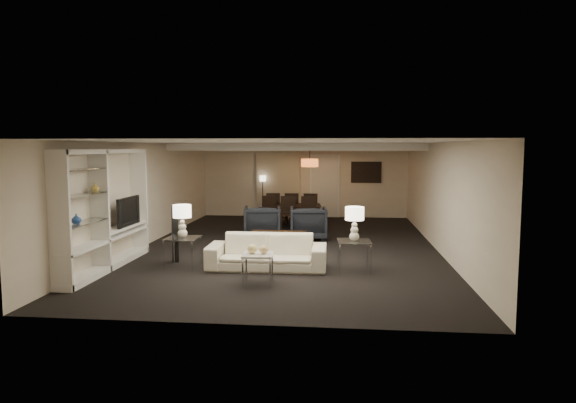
% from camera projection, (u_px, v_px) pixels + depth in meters
% --- Properties ---
extents(floor, '(11.00, 11.00, 0.00)m').
position_uv_depth(floor, '(288.00, 247.00, 12.36)').
color(floor, black).
rests_on(floor, ground).
extents(ceiling, '(7.00, 11.00, 0.02)m').
position_uv_depth(ceiling, '(288.00, 143.00, 12.10)').
color(ceiling, silver).
rests_on(ceiling, ground).
extents(wall_back, '(7.00, 0.02, 2.50)m').
position_uv_depth(wall_back, '(305.00, 181.00, 17.67)').
color(wall_back, beige).
rests_on(wall_back, ground).
extents(wall_front, '(7.00, 0.02, 2.50)m').
position_uv_depth(wall_front, '(245.00, 233.00, 6.79)').
color(wall_front, beige).
rests_on(wall_front, ground).
extents(wall_left, '(0.02, 11.00, 2.50)m').
position_uv_depth(wall_left, '(146.00, 194.00, 12.59)').
color(wall_left, beige).
rests_on(wall_left, ground).
extents(wall_right, '(0.02, 11.00, 2.50)m').
position_uv_depth(wall_right, '(438.00, 197.00, 11.87)').
color(wall_right, beige).
rests_on(wall_right, ground).
extents(ceiling_soffit, '(7.00, 4.00, 0.20)m').
position_uv_depth(ceiling_soffit, '(300.00, 147.00, 15.57)').
color(ceiling_soffit, silver).
rests_on(ceiling_soffit, ceiling).
extents(curtains, '(1.50, 0.12, 2.40)m').
position_uv_depth(curtains, '(278.00, 182.00, 17.69)').
color(curtains, beige).
rests_on(curtains, wall_back).
extents(door, '(0.90, 0.05, 2.10)m').
position_uv_depth(door, '(325.00, 187.00, 17.59)').
color(door, silver).
rests_on(door, wall_back).
extents(painting, '(0.95, 0.04, 0.65)m').
position_uv_depth(painting, '(366.00, 172.00, 17.38)').
color(painting, '#142D38').
rests_on(painting, wall_back).
extents(media_unit, '(0.38, 3.40, 2.35)m').
position_uv_depth(media_unit, '(106.00, 210.00, 10.01)').
color(media_unit, white).
rests_on(media_unit, wall_left).
extents(pendant_light, '(0.52, 0.52, 0.24)m').
position_uv_depth(pendant_light, '(310.00, 163.00, 15.59)').
color(pendant_light, '#D8591E').
rests_on(pendant_light, ceiling_soffit).
extents(sofa, '(2.33, 0.94, 0.68)m').
position_uv_depth(sofa, '(267.00, 252.00, 10.08)').
color(sofa, beige).
rests_on(sofa, floor).
extents(coffee_table, '(1.29, 0.77, 0.46)m').
position_uv_depth(coffee_table, '(277.00, 243.00, 11.67)').
color(coffee_table, black).
rests_on(coffee_table, floor).
extents(armchair_left, '(1.04, 1.07, 0.86)m').
position_uv_depth(armchair_left, '(262.00, 223.00, 13.39)').
color(armchair_left, black).
rests_on(armchair_left, floor).
extents(armchair_right, '(1.01, 1.04, 0.86)m').
position_uv_depth(armchair_right, '(308.00, 223.00, 13.27)').
color(armchair_right, black).
rests_on(armchair_right, floor).
extents(side_table_left, '(0.66, 0.66, 0.59)m').
position_uv_depth(side_table_left, '(183.00, 252.00, 10.26)').
color(side_table_left, white).
rests_on(side_table_left, floor).
extents(side_table_right, '(0.67, 0.67, 0.59)m').
position_uv_depth(side_table_right, '(354.00, 256.00, 9.91)').
color(side_table_right, white).
rests_on(side_table_right, floor).
extents(table_lamp_left, '(0.41, 0.41, 0.66)m').
position_uv_depth(table_lamp_left, '(182.00, 221.00, 10.19)').
color(table_lamp_left, beige).
rests_on(table_lamp_left, side_table_left).
extents(table_lamp_right, '(0.40, 0.40, 0.66)m').
position_uv_depth(table_lamp_right, '(354.00, 224.00, 9.84)').
color(table_lamp_right, white).
rests_on(table_lamp_right, side_table_right).
extents(marble_table, '(0.56, 0.56, 0.53)m').
position_uv_depth(marble_table, '(258.00, 269.00, 9.00)').
color(marble_table, white).
rests_on(marble_table, floor).
extents(gold_gourd_a, '(0.17, 0.17, 0.17)m').
position_uv_depth(gold_gourd_a, '(252.00, 249.00, 8.97)').
color(gold_gourd_a, '#F2D780').
rests_on(gold_gourd_a, marble_table).
extents(gold_gourd_b, '(0.15, 0.15, 0.15)m').
position_uv_depth(gold_gourd_b, '(264.00, 250.00, 8.95)').
color(gold_gourd_b, '#E8BC7B').
rests_on(gold_gourd_b, marble_table).
extents(television, '(1.05, 0.14, 0.60)m').
position_uv_depth(television, '(124.00, 211.00, 10.76)').
color(television, black).
rests_on(television, media_unit).
extents(vase_blue, '(0.17, 0.17, 0.18)m').
position_uv_depth(vase_blue, '(76.00, 219.00, 8.90)').
color(vase_blue, '#224997').
rests_on(vase_blue, media_unit).
extents(vase_amber, '(0.16, 0.16, 0.16)m').
position_uv_depth(vase_amber, '(95.00, 187.00, 9.56)').
color(vase_amber, gold).
rests_on(vase_amber, media_unit).
extents(floor_speaker, '(0.17, 0.17, 1.19)m').
position_uv_depth(floor_speaker, '(175.00, 234.00, 10.66)').
color(floor_speaker, black).
rests_on(floor_speaker, floor).
extents(dining_table, '(1.96, 1.23, 0.65)m').
position_uv_depth(dining_table, '(290.00, 216.00, 15.51)').
color(dining_table, black).
rests_on(dining_table, floor).
extents(chair_nl, '(0.51, 0.51, 0.97)m').
position_uv_depth(chair_nl, '(267.00, 213.00, 14.91)').
color(chair_nl, black).
rests_on(chair_nl, floor).
extents(chair_nm, '(0.49, 0.49, 0.97)m').
position_uv_depth(chair_nm, '(288.00, 213.00, 14.85)').
color(chair_nm, black).
rests_on(chair_nm, floor).
extents(chair_nr, '(0.48, 0.48, 0.97)m').
position_uv_depth(chair_nr, '(309.00, 214.00, 14.79)').
color(chair_nr, black).
rests_on(chair_nr, floor).
extents(chair_fl, '(0.50, 0.50, 0.97)m').
position_uv_depth(chair_fl, '(273.00, 208.00, 16.20)').
color(chair_fl, black).
rests_on(chair_fl, floor).
extents(chair_fm, '(0.46, 0.46, 0.97)m').
position_uv_depth(chair_fm, '(292.00, 208.00, 16.14)').
color(chair_fm, black).
rests_on(chair_fm, floor).
extents(chair_fr, '(0.47, 0.47, 0.97)m').
position_uv_depth(chair_fr, '(311.00, 208.00, 16.07)').
color(chair_fr, black).
rests_on(chair_fr, floor).
extents(floor_lamp, '(0.27, 0.27, 1.43)m').
position_uv_depth(floor_lamp, '(263.00, 196.00, 17.57)').
color(floor_lamp, black).
rests_on(floor_lamp, floor).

